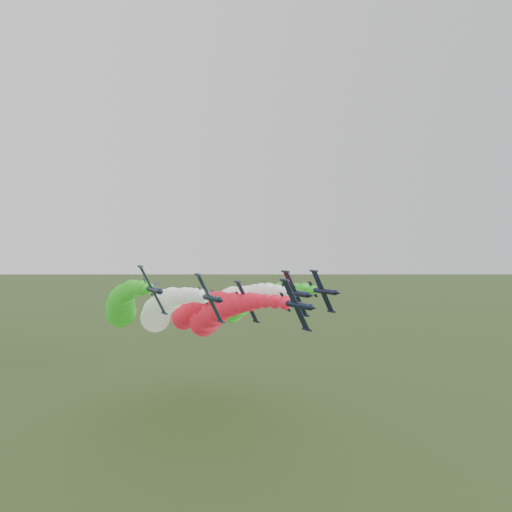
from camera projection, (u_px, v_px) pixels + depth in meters
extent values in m
plane|color=#495E29|center=(284.00, 499.00, 99.78)|extent=(3000.00, 3000.00, 0.00)
cylinder|color=black|center=(296.00, 305.00, 91.41)|extent=(1.61, 9.80, 1.61)
cone|color=black|center=(313.00, 308.00, 86.27)|extent=(1.47, 1.96, 1.47)
cone|color=black|center=(281.00, 302.00, 96.16)|extent=(1.47, 0.98, 1.47)
ellipsoid|color=black|center=(304.00, 305.00, 89.64)|extent=(0.99, 2.05, 1.09)
cube|color=black|center=(296.00, 305.00, 91.15)|extent=(4.90, 2.07, 9.35)
cylinder|color=black|center=(285.00, 280.00, 90.00)|extent=(0.65, 2.83, 0.65)
cylinder|color=black|center=(307.00, 330.00, 92.30)|extent=(0.65, 2.83, 0.65)
cube|color=black|center=(290.00, 299.00, 95.59)|extent=(2.29, 1.63, 1.28)
cube|color=black|center=(285.00, 302.00, 95.16)|extent=(1.99, 1.20, 3.73)
sphere|color=red|center=(285.00, 303.00, 94.80)|extent=(2.71, 2.71, 2.71)
sphere|color=red|center=(275.00, 301.00, 98.39)|extent=(2.82, 2.82, 2.82)
sphere|color=red|center=(266.00, 301.00, 102.01)|extent=(2.88, 2.88, 2.88)
sphere|color=red|center=(258.00, 301.00, 105.66)|extent=(3.35, 3.35, 3.35)
sphere|color=red|center=(250.00, 302.00, 109.34)|extent=(4.18, 4.18, 4.18)
sphere|color=red|center=(244.00, 303.00, 113.05)|extent=(4.38, 4.38, 4.38)
sphere|color=red|center=(238.00, 304.00, 116.79)|extent=(4.83, 4.83, 4.83)
sphere|color=red|center=(232.00, 305.00, 120.56)|extent=(5.45, 5.45, 5.45)
sphere|color=red|center=(227.00, 307.00, 124.35)|extent=(5.29, 5.29, 5.29)
sphere|color=red|center=(223.00, 308.00, 128.18)|extent=(6.04, 6.04, 6.04)
sphere|color=red|center=(219.00, 310.00, 132.03)|extent=(6.03, 6.03, 6.03)
sphere|color=red|center=(216.00, 312.00, 135.92)|extent=(7.75, 7.75, 7.75)
sphere|color=red|center=(213.00, 314.00, 139.83)|extent=(7.24, 7.24, 7.24)
sphere|color=red|center=(210.00, 316.00, 143.77)|extent=(7.05, 7.05, 7.05)
sphere|color=red|center=(208.00, 318.00, 147.74)|extent=(8.90, 8.90, 8.90)
sphere|color=red|center=(206.00, 320.00, 151.74)|extent=(8.36, 8.36, 8.36)
sphere|color=red|center=(204.00, 322.00, 155.77)|extent=(8.96, 8.96, 8.96)
cylinder|color=black|center=(210.00, 298.00, 96.38)|extent=(1.61, 9.80, 1.61)
cone|color=black|center=(222.00, 301.00, 91.24)|extent=(1.47, 1.96, 1.47)
cone|color=black|center=(200.00, 296.00, 101.14)|extent=(1.47, 0.98, 1.47)
ellipsoid|color=black|center=(216.00, 298.00, 94.62)|extent=(0.99, 2.05, 1.09)
cube|color=black|center=(210.00, 298.00, 96.13)|extent=(4.90, 2.07, 9.35)
cylinder|color=black|center=(198.00, 275.00, 94.98)|extent=(0.65, 2.83, 0.65)
cylinder|color=black|center=(221.00, 321.00, 97.27)|extent=(0.65, 2.83, 0.65)
cube|color=black|center=(208.00, 293.00, 100.57)|extent=(2.29, 1.63, 1.28)
cube|color=black|center=(203.00, 296.00, 100.14)|extent=(1.99, 1.20, 3.73)
sphere|color=white|center=(203.00, 296.00, 99.78)|extent=(2.96, 2.96, 2.96)
sphere|color=white|center=(196.00, 295.00, 103.37)|extent=(2.98, 2.98, 2.98)
sphere|color=white|center=(190.00, 295.00, 106.99)|extent=(3.24, 3.24, 3.24)
sphere|color=white|center=(185.00, 295.00, 110.64)|extent=(3.68, 3.68, 3.68)
sphere|color=white|center=(180.00, 296.00, 114.32)|extent=(3.75, 3.75, 3.75)
sphere|color=white|center=(176.00, 297.00, 118.03)|extent=(4.04, 4.04, 4.04)
sphere|color=white|center=(172.00, 298.00, 121.76)|extent=(5.56, 5.56, 5.56)
sphere|color=white|center=(169.00, 300.00, 125.53)|extent=(5.03, 5.03, 5.03)
sphere|color=white|center=(166.00, 301.00, 129.33)|extent=(6.53, 6.53, 6.53)
sphere|color=white|center=(164.00, 303.00, 133.15)|extent=(6.26, 6.26, 6.26)
sphere|color=white|center=(162.00, 305.00, 137.01)|extent=(7.08, 7.08, 7.08)
sphere|color=white|center=(160.00, 307.00, 140.89)|extent=(7.30, 7.30, 7.30)
sphere|color=white|center=(158.00, 309.00, 144.81)|extent=(7.80, 7.80, 7.80)
sphere|color=white|center=(157.00, 311.00, 148.75)|extent=(8.55, 8.55, 8.55)
sphere|color=white|center=(156.00, 313.00, 152.72)|extent=(7.39, 7.39, 7.39)
sphere|color=white|center=(156.00, 315.00, 156.72)|extent=(8.02, 8.02, 8.02)
sphere|color=white|center=(155.00, 317.00, 160.75)|extent=(9.57, 9.57, 9.57)
cylinder|color=black|center=(295.00, 293.00, 103.55)|extent=(1.61, 9.80, 1.61)
cone|color=black|center=(311.00, 295.00, 98.40)|extent=(1.47, 1.96, 1.47)
cone|color=black|center=(283.00, 291.00, 108.30)|extent=(1.47, 0.98, 1.47)
ellipsoid|color=black|center=(303.00, 293.00, 101.78)|extent=(0.99, 2.05, 1.09)
cube|color=black|center=(295.00, 294.00, 103.29)|extent=(4.90, 2.07, 9.35)
cylinder|color=black|center=(285.00, 272.00, 102.14)|extent=(0.65, 2.83, 0.65)
cylinder|color=black|center=(305.00, 315.00, 104.43)|extent=(0.65, 2.83, 0.65)
cube|color=black|center=(290.00, 289.00, 107.73)|extent=(2.29, 1.63, 1.28)
cube|color=black|center=(286.00, 291.00, 107.30)|extent=(1.99, 1.20, 3.73)
sphere|color=white|center=(286.00, 292.00, 106.94)|extent=(2.60, 2.60, 2.60)
sphere|color=white|center=(277.00, 291.00, 110.53)|extent=(2.90, 2.90, 2.90)
sphere|color=white|center=(269.00, 291.00, 114.15)|extent=(3.81, 3.81, 3.81)
sphere|color=white|center=(261.00, 292.00, 117.80)|extent=(4.03, 4.03, 4.03)
sphere|color=white|center=(255.00, 292.00, 121.48)|extent=(4.02, 4.02, 4.02)
sphere|color=white|center=(249.00, 293.00, 125.19)|extent=(4.03, 4.03, 4.03)
sphere|color=white|center=(243.00, 295.00, 128.93)|extent=(4.60, 4.60, 4.60)
sphere|color=white|center=(238.00, 296.00, 132.69)|extent=(4.81, 4.81, 4.81)
sphere|color=white|center=(233.00, 298.00, 136.49)|extent=(6.30, 6.30, 6.30)
sphere|color=white|center=(229.00, 300.00, 140.32)|extent=(6.43, 6.43, 6.43)
sphere|color=white|center=(225.00, 301.00, 144.17)|extent=(6.20, 6.20, 6.20)
sphere|color=white|center=(222.00, 303.00, 148.06)|extent=(6.92, 6.92, 6.92)
sphere|color=white|center=(219.00, 305.00, 151.97)|extent=(6.79, 6.79, 6.79)
sphere|color=white|center=(217.00, 307.00, 155.91)|extent=(8.53, 8.53, 8.53)
sphere|color=white|center=(214.00, 309.00, 159.88)|extent=(8.56, 8.56, 8.56)
sphere|color=white|center=(212.00, 312.00, 163.88)|extent=(7.53, 7.53, 7.53)
sphere|color=white|center=(210.00, 314.00, 167.91)|extent=(8.75, 8.75, 8.75)
cylinder|color=black|center=(153.00, 290.00, 97.09)|extent=(1.61, 9.80, 1.61)
cone|color=black|center=(161.00, 292.00, 91.95)|extent=(1.47, 1.96, 1.47)
cone|color=black|center=(146.00, 288.00, 101.85)|extent=(1.47, 0.98, 1.47)
ellipsoid|color=black|center=(158.00, 289.00, 95.32)|extent=(0.99, 2.05, 1.09)
cube|color=black|center=(153.00, 290.00, 96.83)|extent=(4.90, 2.07, 9.35)
cylinder|color=black|center=(140.00, 266.00, 95.69)|extent=(0.65, 2.83, 0.65)
cylinder|color=black|center=(165.00, 313.00, 97.98)|extent=(0.65, 2.83, 0.65)
cube|color=black|center=(153.00, 285.00, 101.28)|extent=(2.29, 1.63, 1.28)
cube|color=black|center=(148.00, 288.00, 100.84)|extent=(1.99, 1.20, 3.73)
sphere|color=green|center=(148.00, 288.00, 100.49)|extent=(2.51, 2.51, 2.51)
sphere|color=green|center=(143.00, 288.00, 104.08)|extent=(3.21, 3.21, 3.21)
sphere|color=green|center=(139.00, 288.00, 107.70)|extent=(3.03, 3.03, 3.03)
sphere|color=green|center=(135.00, 288.00, 111.35)|extent=(3.80, 3.80, 3.80)
sphere|color=green|center=(132.00, 289.00, 115.03)|extent=(4.50, 4.50, 4.50)
sphere|color=green|center=(129.00, 290.00, 118.73)|extent=(4.51, 4.51, 4.51)
sphere|color=green|center=(127.00, 292.00, 122.47)|extent=(4.63, 4.63, 4.63)
sphere|color=green|center=(125.00, 294.00, 126.24)|extent=(4.54, 4.54, 4.54)
sphere|color=green|center=(124.00, 295.00, 130.04)|extent=(5.94, 5.94, 5.94)
sphere|color=green|center=(123.00, 297.00, 133.86)|extent=(6.00, 6.00, 6.00)
sphere|color=green|center=(122.00, 299.00, 137.72)|extent=(7.11, 7.11, 7.11)
sphere|color=green|center=(121.00, 301.00, 141.60)|extent=(7.03, 7.03, 7.03)
sphere|color=green|center=(121.00, 303.00, 145.51)|extent=(7.91, 7.91, 7.91)
sphere|color=green|center=(121.00, 306.00, 149.46)|extent=(8.57, 8.57, 8.57)
sphere|color=green|center=(121.00, 308.00, 153.43)|extent=(8.37, 8.37, 8.37)
sphere|color=green|center=(121.00, 310.00, 157.43)|extent=(8.45, 8.45, 8.45)
sphere|color=green|center=(121.00, 312.00, 161.46)|extent=(9.60, 9.60, 9.60)
cylinder|color=black|center=(323.00, 291.00, 112.03)|extent=(1.61, 9.80, 1.61)
cone|color=black|center=(338.00, 293.00, 106.89)|extent=(1.47, 1.96, 1.47)
cone|color=black|center=(310.00, 289.00, 116.79)|extent=(1.47, 0.98, 1.47)
ellipsoid|color=black|center=(330.00, 291.00, 110.27)|extent=(0.99, 2.05, 1.09)
cube|color=black|center=(323.00, 291.00, 111.78)|extent=(4.90, 2.07, 9.35)
cylinder|color=black|center=(314.00, 271.00, 110.63)|extent=(0.65, 2.83, 0.65)
cylinder|color=black|center=(331.00, 311.00, 112.92)|extent=(0.65, 2.83, 0.65)
cube|color=black|center=(317.00, 287.00, 116.22)|extent=(2.29, 1.63, 1.28)
cube|color=black|center=(313.00, 289.00, 115.79)|extent=(1.99, 1.20, 3.73)
sphere|color=green|center=(313.00, 290.00, 115.43)|extent=(2.17, 2.17, 2.17)
sphere|color=green|center=(304.00, 289.00, 119.02)|extent=(3.07, 3.07, 3.07)
sphere|color=green|center=(296.00, 289.00, 122.64)|extent=(3.08, 3.08, 3.08)
sphere|color=green|center=(288.00, 290.00, 126.29)|extent=(3.61, 3.61, 3.61)
sphere|color=green|center=(281.00, 290.00, 129.97)|extent=(4.36, 4.36, 4.36)
sphere|color=green|center=(274.00, 292.00, 133.68)|extent=(4.11, 4.11, 4.11)
sphere|color=green|center=(268.00, 293.00, 137.41)|extent=(4.51, 4.51, 4.51)
sphere|color=green|center=(263.00, 294.00, 141.18)|extent=(5.76, 5.76, 5.76)
sphere|color=green|center=(258.00, 296.00, 144.98)|extent=(5.32, 5.32, 5.32)
sphere|color=green|center=(253.00, 298.00, 148.80)|extent=(6.79, 6.79, 6.79)
sphere|color=green|center=(249.00, 299.00, 152.66)|extent=(5.94, 5.94, 5.94)
sphere|color=green|center=(246.00, 301.00, 156.54)|extent=(6.19, 6.19, 6.19)
sphere|color=green|center=(242.00, 303.00, 160.46)|extent=(6.58, 6.58, 6.58)
sphere|color=green|center=(239.00, 305.00, 164.40)|extent=(7.75, 7.75, 7.75)
sphere|color=green|center=(236.00, 307.00, 168.37)|extent=(7.60, 7.60, 7.60)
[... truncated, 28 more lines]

